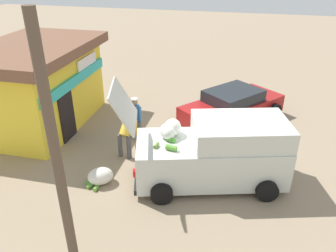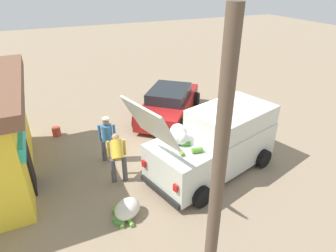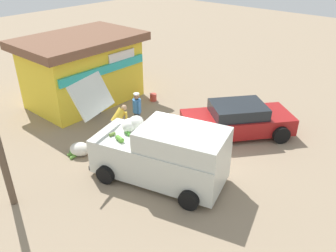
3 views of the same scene
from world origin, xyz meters
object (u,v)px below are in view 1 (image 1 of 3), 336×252
object	(u,v)px
delivery_van	(215,152)
vendor_standing	(135,117)
paint_bucket	(122,104)
unloaded_banana_pile	(100,177)
parked_sedan	(232,106)
storefront_bar	(38,85)
customer_bending	(126,132)

from	to	relation	value
delivery_van	vendor_standing	distance (m)	3.51
vendor_standing	paint_bucket	distance (m)	3.02
unloaded_banana_pile	paint_bucket	size ratio (longest dim) A/B	2.70
paint_bucket	parked_sedan	bearing A→B (deg)	-92.28
storefront_bar	vendor_standing	distance (m)	4.01
unloaded_banana_pile	paint_bucket	bearing A→B (deg)	13.83
storefront_bar	unloaded_banana_pile	distance (m)	5.04
parked_sedan	customer_bending	bearing A→B (deg)	136.55
vendor_standing	paint_bucket	size ratio (longest dim) A/B	4.61
storefront_bar	unloaded_banana_pile	xyz separation A→B (m)	(-3.09, -3.72, -1.39)
unloaded_banana_pile	storefront_bar	bearing A→B (deg)	50.28
storefront_bar	delivery_van	distance (m)	7.29
storefront_bar	parked_sedan	xyz separation A→B (m)	(1.96, -7.17, -1.00)
delivery_van	vendor_standing	world-z (taller)	delivery_van
paint_bucket	unloaded_banana_pile	bearing A→B (deg)	-166.17
vendor_standing	customer_bending	bearing A→B (deg)	-177.39
customer_bending	unloaded_banana_pile	size ratio (longest dim) A/B	1.48
unloaded_banana_pile	paint_bucket	distance (m)	5.40
parked_sedan	vendor_standing	world-z (taller)	vendor_standing
parked_sedan	unloaded_banana_pile	world-z (taller)	parked_sedan
customer_bending	unloaded_banana_pile	world-z (taller)	customer_bending
storefront_bar	delivery_van	xyz separation A→B (m)	(-2.17, -6.94, -0.64)
customer_bending	unloaded_banana_pile	xyz separation A→B (m)	(-1.68, 0.25, -0.61)
storefront_bar	unloaded_banana_pile	bearing A→B (deg)	-129.72
unloaded_banana_pile	customer_bending	bearing A→B (deg)	-8.58
vendor_standing	delivery_van	bearing A→B (deg)	-120.98
delivery_van	customer_bending	xyz separation A→B (m)	(0.76, 2.96, -0.14)
delivery_van	parked_sedan	world-z (taller)	delivery_van
storefront_bar	unloaded_banana_pile	world-z (taller)	storefront_bar
vendor_standing	paint_bucket	xyz separation A→B (m)	(2.51, 1.50, -0.74)
storefront_bar	paint_bucket	world-z (taller)	storefront_bar
storefront_bar	vendor_standing	world-z (taller)	storefront_bar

